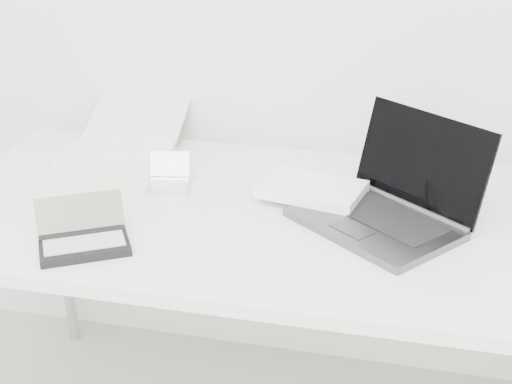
% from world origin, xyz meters
% --- Properties ---
extents(desk, '(1.60, 0.80, 0.73)m').
position_xyz_m(desk, '(0.00, 1.55, 0.68)').
color(desk, white).
rests_on(desk, ground).
extents(laptop_large, '(0.53, 0.44, 0.23)m').
position_xyz_m(laptop_large, '(0.21, 1.57, 0.77)').
color(laptop_large, '#4F5254').
rests_on(laptop_large, desk).
extents(netbook_open_white, '(0.28, 0.35, 0.11)m').
position_xyz_m(netbook_open_white, '(-0.48, 1.81, 0.75)').
color(netbook_open_white, white).
rests_on(netbook_open_white, desk).
extents(pda_silver, '(0.12, 0.12, 0.08)m').
position_xyz_m(pda_silver, '(-0.28, 1.61, 0.75)').
color(pda_silver, silver).
rests_on(pda_silver, desk).
extents(palmtop_charcoal, '(0.22, 0.21, 0.10)m').
position_xyz_m(palmtop_charcoal, '(-0.35, 1.29, 0.75)').
color(palmtop_charcoal, black).
rests_on(palmtop_charcoal, desk).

